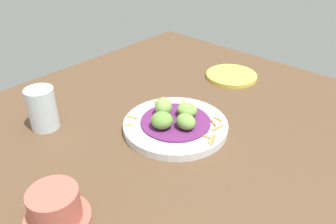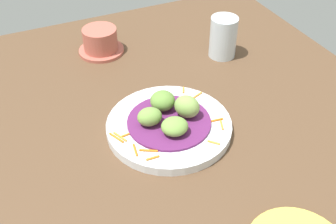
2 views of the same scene
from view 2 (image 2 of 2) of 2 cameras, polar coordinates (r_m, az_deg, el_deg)
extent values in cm
cube|color=brown|center=(84.39, -2.24, -3.68)|extent=(110.00, 110.00, 2.00)
cylinder|color=silver|center=(84.38, 0.06, -1.86)|extent=(25.43, 25.43, 1.91)
cylinder|color=#60235B|center=(83.58, 0.06, -1.24)|extent=(16.97, 16.97, 0.51)
cylinder|color=orange|center=(90.62, 4.06, 2.33)|extent=(2.71, 1.38, 0.40)
cylinder|color=orange|center=(79.49, 6.31, -4.19)|extent=(1.99, 2.04, 0.40)
cylinder|color=orange|center=(77.80, -4.53, -5.23)|extent=(0.89, 3.19, 0.40)
cylinder|color=orange|center=(77.56, -2.70, -5.31)|extent=(3.22, 2.06, 0.40)
cylinder|color=orange|center=(80.59, -7.11, -3.53)|extent=(1.93, 3.61, 0.40)
cylinder|color=orange|center=(76.17, -2.13, -6.32)|extent=(2.56, 0.48, 0.40)
cylinder|color=orange|center=(84.46, 6.66, -1.10)|extent=(2.96, 0.77, 0.40)
cylinder|color=orange|center=(91.95, 2.14, 3.04)|extent=(1.25, 1.99, 0.40)
cylinder|color=orange|center=(83.38, 7.41, -1.81)|extent=(1.34, 2.66, 0.40)
cylinder|color=orange|center=(80.84, -6.65, -3.32)|extent=(1.79, 3.43, 0.40)
cylinder|color=orange|center=(80.64, -5.69, -3.36)|extent=(2.69, 0.66, 0.40)
ellipsoid|color=#84A851|center=(82.93, 2.69, 0.66)|extent=(6.61, 6.75, 4.68)
ellipsoid|color=olive|center=(85.13, -0.74, 1.57)|extent=(6.21, 6.13, 3.94)
ellipsoid|color=#759E47|center=(81.41, -2.62, -0.67)|extent=(5.39, 4.64, 3.66)
ellipsoid|color=#759E47|center=(79.49, 0.92, -2.00)|extent=(6.12, 5.77, 3.26)
cylinder|color=#B75B4C|center=(110.65, -9.14, 8.37)|extent=(11.68, 11.68, 0.80)
cylinder|color=#B75B4C|center=(109.02, -9.31, 9.85)|extent=(8.76, 8.76, 5.79)
cylinder|color=silver|center=(106.35, 7.60, 10.18)|extent=(6.83, 6.83, 10.46)
camera|label=1|loc=(1.13, -39.35, 27.46)|focal=36.92mm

